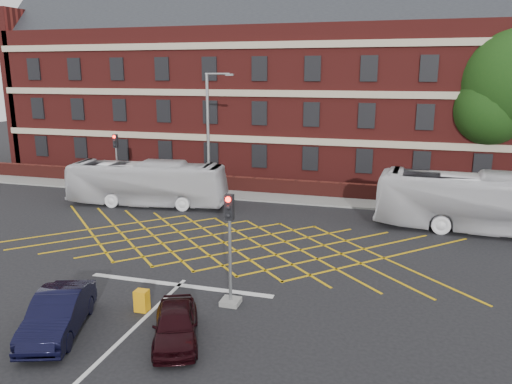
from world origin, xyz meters
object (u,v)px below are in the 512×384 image
(car_maroon, at_px, (176,324))
(traffic_light_far, at_px, (117,169))
(utility_cabinet, at_px, (142,301))
(car_navy, at_px, (58,313))
(street_lamp, at_px, (210,162))
(bus_right, at_px, (487,203))
(direction_signs, at_px, (105,171))
(bus_left, at_px, (147,183))
(traffic_light_near, at_px, (230,260))

(car_maroon, distance_m, traffic_light_far, 21.76)
(utility_cabinet, bearing_deg, traffic_light_far, 123.45)
(car_navy, height_order, street_lamp, street_lamp)
(bus_right, distance_m, car_navy, 22.04)
(car_navy, height_order, direction_signs, direction_signs)
(bus_left, bearing_deg, direction_signs, 51.75)
(traffic_light_far, bearing_deg, car_navy, -64.51)
(bus_left, height_order, traffic_light_far, traffic_light_far)
(street_lamp, relative_size, utility_cabinet, 10.59)
(bus_left, bearing_deg, bus_right, -96.21)
(bus_right, relative_size, traffic_light_far, 2.75)
(traffic_light_far, bearing_deg, traffic_light_near, -47.23)
(car_navy, distance_m, car_maroon, 4.05)
(street_lamp, bearing_deg, traffic_light_far, 170.32)
(bus_left, relative_size, car_maroon, 2.98)
(bus_right, relative_size, car_navy, 2.78)
(bus_right, bearing_deg, traffic_light_near, 142.37)
(car_navy, bearing_deg, street_lamp, 74.59)
(car_maroon, height_order, utility_cabinet, car_maroon)
(bus_right, distance_m, traffic_light_near, 16.10)
(bus_left, relative_size, traffic_light_far, 2.45)
(bus_right, distance_m, street_lamp, 16.58)
(traffic_light_far, bearing_deg, car_maroon, -54.26)
(bus_left, distance_m, car_navy, 16.68)
(traffic_light_near, distance_m, direction_signs, 21.80)
(bus_left, bearing_deg, car_navy, -168.00)
(car_navy, relative_size, traffic_light_far, 0.99)
(bus_left, relative_size, street_lamp, 1.23)
(bus_left, height_order, traffic_light_near, traffic_light_near)
(bus_right, relative_size, street_lamp, 1.38)
(utility_cabinet, bearing_deg, traffic_light_near, 25.24)
(traffic_light_near, distance_m, traffic_light_far, 19.95)
(bus_left, xyz_separation_m, utility_cabinet, (7.01, -13.68, -1.05))
(car_navy, relative_size, direction_signs, 1.93)
(car_navy, xyz_separation_m, direction_signs, (-10.34, 19.19, 0.68))
(traffic_light_near, height_order, traffic_light_far, same)
(bus_left, distance_m, car_maroon, 17.81)
(traffic_light_near, relative_size, street_lamp, 0.50)
(car_maroon, distance_m, street_lamp, 17.27)
(street_lamp, xyz_separation_m, direction_signs, (-9.27, 2.27, -1.51))
(street_lamp, xyz_separation_m, utility_cabinet, (2.99, -14.74, -2.49))
(car_navy, distance_m, street_lamp, 17.10)
(bus_right, distance_m, direction_signs, 25.99)
(bus_left, distance_m, street_lamp, 4.40)
(traffic_light_far, height_order, direction_signs, traffic_light_far)
(car_maroon, distance_m, utility_cabinet, 2.65)
(traffic_light_near, bearing_deg, bus_left, 129.03)
(bus_right, height_order, utility_cabinet, bus_right)
(direction_signs, xyz_separation_m, utility_cabinet, (12.25, -17.01, -0.98))
(bus_left, relative_size, traffic_light_near, 2.45)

